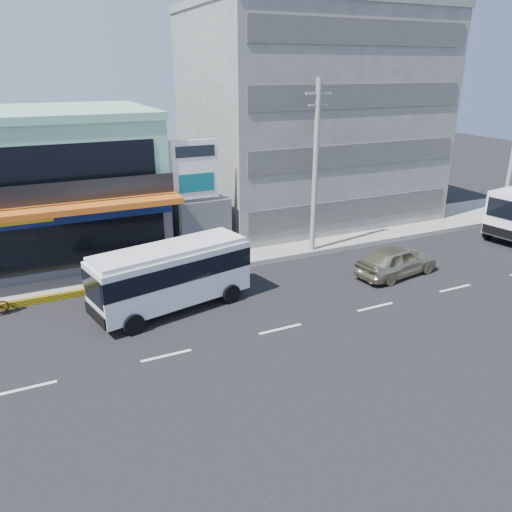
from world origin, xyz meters
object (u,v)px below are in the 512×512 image
Objects in this scene: satellite_dish at (195,193)px; utility_pole_near at (315,169)px; billboard at (196,176)px; sedan at (396,261)px; minibus at (171,272)px; shop_building at (45,188)px; concrete_building at (309,120)px.

satellite_dish is 7.17m from utility_pole_near.
billboard is 6.75m from utility_pole_near.
minibus is at bearing 75.94° from sedan.
minibus is at bearing -66.40° from shop_building.
billboard is at bearing 45.33° from sedan.
utility_pole_near reaches higher than billboard.
shop_building is 0.77× the size of concrete_building.
minibus is at bearing -140.69° from concrete_building.
concrete_building reaches higher than utility_pole_near.
minibus is (-13.60, -11.13, -5.19)m from concrete_building.
satellite_dish is at bearing 74.48° from billboard.
shop_building is 1.24× the size of utility_pole_near.
sedan is at bearing -97.44° from concrete_building.
billboard reaches higher than minibus.
shop_building reaches higher than minibus.
billboard is (-0.50, -1.80, 1.35)m from satellite_dish.
utility_pole_near is (6.50, -1.80, 0.22)m from billboard.
sedan is at bearing -36.22° from billboard.
shop_building is 15.50m from utility_pole_near.
shop_building is 18.28m from concrete_building.
billboard reaches higher than sedan.
concrete_building is 18.32m from minibus.
billboard is at bearing -151.08° from concrete_building.
shop_building is 1.80× the size of billboard.
satellite_dish is at bearing 149.04° from utility_pole_near.
concrete_building is at bearing 39.31° from minibus.
utility_pole_near is 1.32× the size of minibus.
billboard is 0.69× the size of utility_pole_near.
satellite_dish is 8.18m from minibus.
satellite_dish is at bearing 36.83° from sedan.
billboard is at bearing 164.52° from utility_pole_near.
utility_pole_near is (6.00, -3.60, 1.57)m from satellite_dish.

